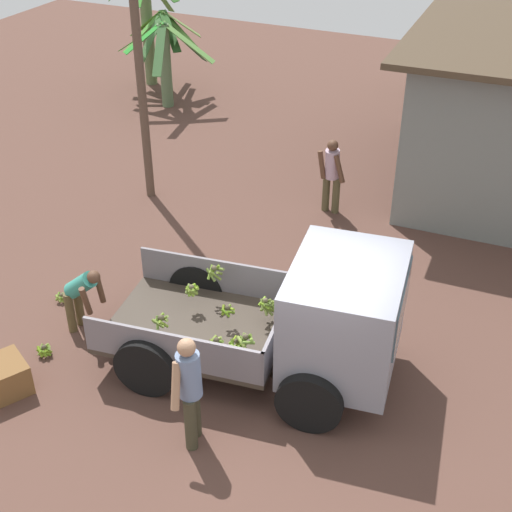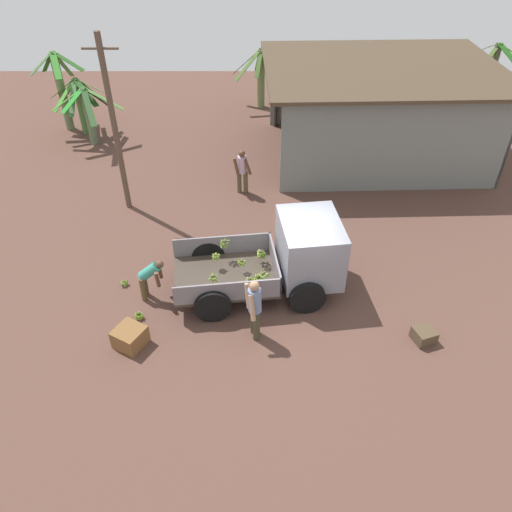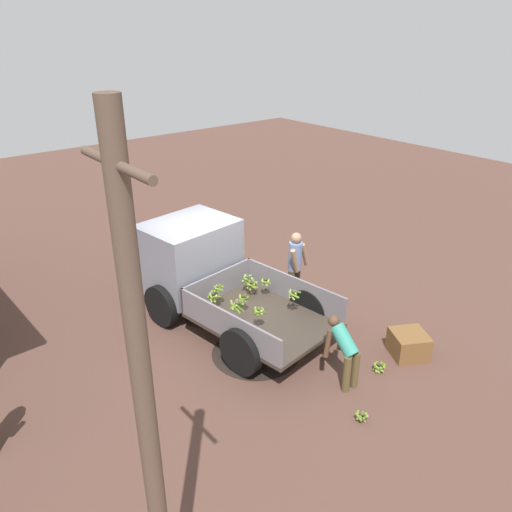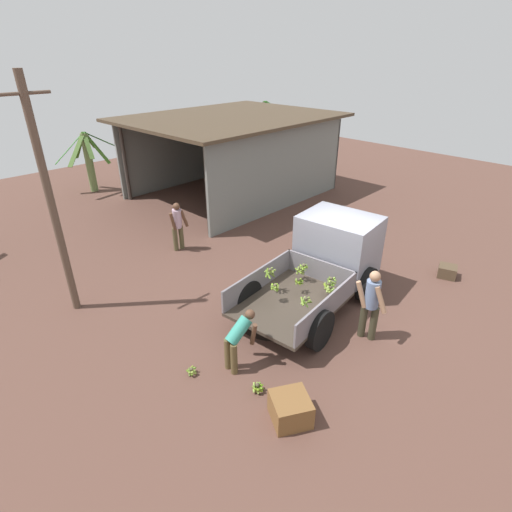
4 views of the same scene
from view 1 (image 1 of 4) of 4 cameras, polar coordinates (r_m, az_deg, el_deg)
ground at (r=10.58m, az=3.03°, el=-10.32°), size 36.00×36.00×0.00m
mud_patch_0 at (r=11.49m, az=-4.72°, el=-6.29°), size 1.74×1.74×0.01m
mud_patch_1 at (r=10.92m, az=3.34°, el=-8.68°), size 0.98×0.98×0.01m
cargo_truck at (r=10.07m, az=4.79°, el=-5.04°), size 4.48×2.65×2.00m
utility_pole at (r=14.54m, az=-9.30°, el=14.72°), size 1.01×0.18×5.50m
banana_palm_0 at (r=21.25m, az=15.23°, el=15.79°), size 2.69×2.02×2.64m
banana_palm_1 at (r=21.77m, az=-8.68°, el=17.68°), size 2.14×2.42×3.22m
banana_palm_3 at (r=20.04m, az=-7.24°, el=15.16°), size 2.74×2.77×2.30m
banana_palm_4 at (r=21.17m, az=-7.32°, el=16.22°), size 2.24×2.26×2.30m
person_foreground_visitor at (r=9.19m, az=-5.37°, el=-10.39°), size 0.45×0.74×1.72m
person_worker_loading at (r=11.43m, az=-13.81°, el=-2.93°), size 0.70×0.54×1.25m
person_bystander_near_shed at (r=14.47m, az=6.08°, el=6.65°), size 0.63×0.36×1.61m
banana_bunch_on_ground_0 at (r=11.46m, az=-16.57°, el=-7.23°), size 0.25×0.25×0.20m
banana_bunch_on_ground_1 at (r=12.54m, az=-15.30°, el=-3.18°), size 0.22×0.22×0.17m
wooden_crate_0 at (r=10.96m, az=-19.59°, el=-9.14°), size 0.89×0.89×0.48m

